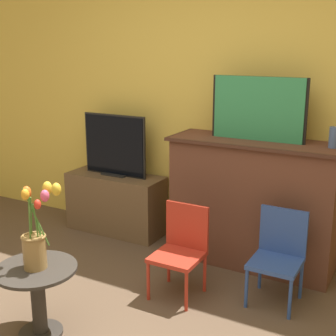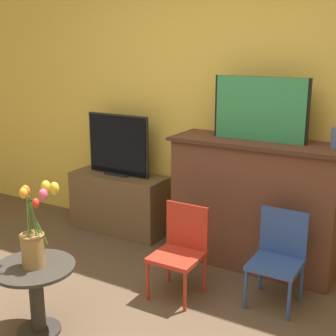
{
  "view_description": "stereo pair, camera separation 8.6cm",
  "coord_description": "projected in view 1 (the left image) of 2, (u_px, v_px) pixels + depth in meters",
  "views": [
    {
      "loc": [
        1.52,
        -1.55,
        1.74
      ],
      "look_at": [
        0.01,
        1.2,
        0.91
      ],
      "focal_mm": 50.0,
      "sensor_mm": 36.0,
      "label": 1
    },
    {
      "loc": [
        1.6,
        -1.5,
        1.74
      ],
      "look_at": [
        0.01,
        1.2,
        0.91
      ],
      "focal_mm": 50.0,
      "sensor_mm": 36.0,
      "label": 2
    }
  ],
  "objects": [
    {
      "name": "tv_stand",
      "position": [
        116.0,
        203.0,
        4.44
      ],
      "size": [
        0.93,
        0.36,
        0.55
      ],
      "color": "brown",
      "rests_on": "ground"
    },
    {
      "name": "mantel_candle",
      "position": [
        334.0,
        137.0,
        3.32
      ],
      "size": [
        0.07,
        0.07,
        0.15
      ],
      "color": "#4C6699",
      "rests_on": "fireplace_mantel"
    },
    {
      "name": "tv_monitor",
      "position": [
        115.0,
        146.0,
        4.3
      ],
      "size": [
        0.65,
        0.12,
        0.57
      ],
      "color": "black",
      "rests_on": "tv_stand"
    },
    {
      "name": "wall_back",
      "position": [
        220.0,
        92.0,
        3.92
      ],
      "size": [
        8.0,
        0.06,
        2.7
      ],
      "color": "#EAC651",
      "rests_on": "ground"
    },
    {
      "name": "chair_blue",
      "position": [
        279.0,
        252.0,
        3.21
      ],
      "size": [
        0.33,
        0.33,
        0.65
      ],
      "color": "#2D4C99",
      "rests_on": "ground"
    },
    {
      "name": "chair_red",
      "position": [
        181.0,
        246.0,
        3.31
      ],
      "size": [
        0.33,
        0.33,
        0.65
      ],
      "color": "#B22D1E",
      "rests_on": "ground"
    },
    {
      "name": "side_table",
      "position": [
        38.0,
        291.0,
        2.83
      ],
      "size": [
        0.49,
        0.49,
        0.45
      ],
      "color": "#332D28",
      "rests_on": "ground"
    },
    {
      "name": "painting",
      "position": [
        258.0,
        109.0,
        3.54
      ],
      "size": [
        0.74,
        0.03,
        0.48
      ],
      "color": "black",
      "rests_on": "fireplace_mantel"
    },
    {
      "name": "vase_tulips",
      "position": [
        36.0,
        237.0,
        2.75
      ],
      "size": [
        0.27,
        0.22,
        0.52
      ],
      "color": "olive",
      "rests_on": "side_table"
    },
    {
      "name": "fireplace_mantel",
      "position": [
        253.0,
        201.0,
        3.73
      ],
      "size": [
        1.35,
        0.48,
        1.02
      ],
      "color": "brown",
      "rests_on": "ground"
    }
  ]
}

